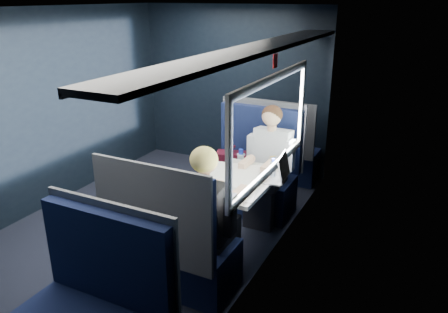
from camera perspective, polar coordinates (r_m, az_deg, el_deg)
The scene contains 12 objects.
ground at distance 5.03m, azimuth -9.34°, elevation -8.65°, with size 2.80×4.20×0.01m, color black.
room_shell at distance 4.49m, azimuth -10.17°, elevation 8.06°, with size 3.00×4.40×2.40m.
table at distance 4.25m, azimuth 1.60°, elevation -3.90°, with size 0.62×1.00×0.74m.
seat_bay_near at distance 5.15m, azimuth 3.68°, elevation -2.37°, with size 1.04×0.62×1.26m.
seat_bay_far at distance 3.77m, azimuth -6.74°, elevation -11.73°, with size 1.04×0.62×1.26m.
seat_row_front at distance 5.96m, azimuth 7.26°, elevation 0.59°, with size 1.04×0.51×1.16m.
man at distance 4.81m, azimuth 5.85°, elevation -0.36°, with size 0.53×0.56×1.32m.
woman at distance 3.63m, azimuth -2.15°, elevation -7.28°, with size 0.53×0.56×1.32m.
papers at distance 4.19m, azimuth 0.84°, elevation -3.06°, with size 0.60×0.87×0.01m, color white.
laptop at distance 4.22m, azimuth 6.92°, elevation -2.07°, with size 0.30×0.38×0.26m.
bottle_small at distance 4.26m, azimuth 6.40°, elevation -1.61°, with size 0.06×0.06×0.19m.
cup at distance 4.49m, azimuth 7.31°, elevation -1.09°, with size 0.06×0.06×0.08m, color white.
Camera 1 is at (2.65, -3.52, 2.41)m, focal length 35.00 mm.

